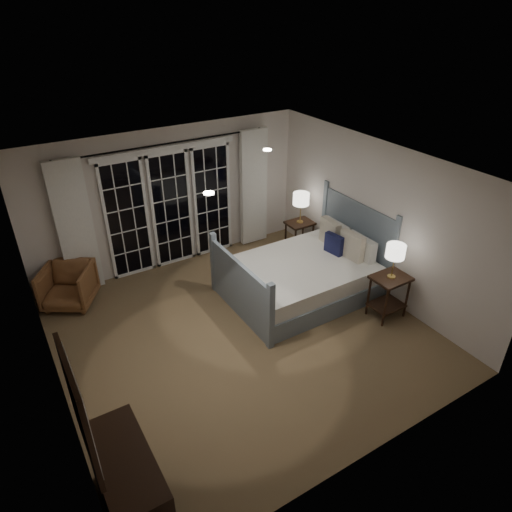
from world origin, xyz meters
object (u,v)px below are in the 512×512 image
bed (304,275)px  armchair (68,286)px  nightstand_right (299,232)px  lamp_left (396,252)px  nightstand_left (389,290)px  dresser (130,486)px  lamp_right (301,199)px

bed → armchair: 3.79m
nightstand_right → lamp_left: (-0.04, -2.34, 0.72)m
nightstand_left → armchair: 5.02m
bed → dresser: 4.25m
lamp_left → lamp_right: bearing=89.1°
nightstand_right → lamp_left: lamp_left is taller
bed → dresser: bearing=-149.0°
dresser → lamp_right: bearing=37.3°
nightstand_right → armchair: bearing=172.8°
nightstand_left → armchair: (-4.11, 2.87, -0.13)m
lamp_right → dresser: lamp_right is taller
nightstand_left → nightstand_right: 2.35m
lamp_left → dresser: size_ratio=0.47×
lamp_left → dresser: bearing=-167.0°
bed → nightstand_right: (0.76, 1.17, 0.08)m
bed → dresser: (-3.64, -2.19, 0.06)m
nightstand_left → lamp_left: lamp_left is taller
bed → armchair: bearing=153.4°
nightstand_left → lamp_left: size_ratio=1.30×
nightstand_left → bed: bearing=121.4°
bed → armchair: (-3.39, 1.70, -0.00)m
nightstand_left → nightstand_right: size_ratio=1.11×
lamp_right → dresser: size_ratio=0.51×
lamp_left → lamp_right: lamp_left is taller
nightstand_right → bed: bearing=-122.9°
bed → nightstand_left: (0.72, -1.18, 0.12)m
bed → lamp_left: 1.59m
lamp_left → armchair: bearing=145.1°
dresser → bed: bearing=31.0°
bed → nightstand_right: size_ratio=3.71×
nightstand_left → lamp_right: (0.04, 2.34, 0.64)m
lamp_right → armchair: lamp_right is taller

